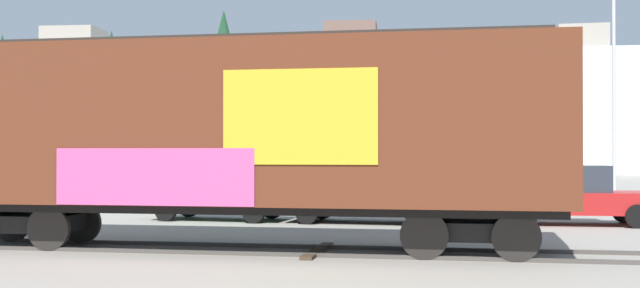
{
  "coord_description": "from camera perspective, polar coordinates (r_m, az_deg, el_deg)",
  "views": [
    {
      "loc": [
        2.81,
        -16.42,
        2.05
      ],
      "look_at": [
        0.13,
        1.93,
        2.22
      ],
      "focal_mm": 45.77,
      "sensor_mm": 36.0,
      "label": 1
    }
  ],
  "objects": [
    {
      "name": "ground_plane",
      "position": [
        16.79,
        -1.42,
        -7.55
      ],
      "size": [
        260.0,
        260.0,
        0.0
      ],
      "primitive_type": "plane",
      "color": "gray"
    },
    {
      "name": "track",
      "position": [
        17.29,
        -8.38,
        -7.21
      ],
      "size": [
        60.02,
        4.01,
        0.08
      ],
      "color": "#4C4742",
      "rests_on": "ground_plane"
    },
    {
      "name": "freight_car",
      "position": [
        16.93,
        -5.72,
        1.11
      ],
      "size": [
        13.4,
        3.45,
        4.47
      ],
      "color": "#5B2B19",
      "rests_on": "ground_plane"
    },
    {
      "name": "flagpole",
      "position": [
        30.5,
        19.57,
        5.83
      ],
      "size": [
        1.22,
        0.58,
        9.03
      ],
      "color": "silver",
      "rests_on": "ground_plane"
    },
    {
      "name": "hillside",
      "position": [
        88.77,
        6.45,
        1.85
      ],
      "size": [
        145.96,
        28.33,
        16.22
      ],
      "color": "silver",
      "rests_on": "ground_plane"
    },
    {
      "name": "parked_car_green",
      "position": [
        24.66,
        -7.03,
        -3.38
      ],
      "size": [
        4.2,
        2.25,
        1.61
      ],
      "color": "#1E5933",
      "rests_on": "ground_plane"
    },
    {
      "name": "parked_car_black",
      "position": [
        23.54,
        3.22,
        -3.48
      ],
      "size": [
        4.75,
        2.4,
        1.65
      ],
      "color": "black",
      "rests_on": "ground_plane"
    },
    {
      "name": "parked_car_red",
      "position": [
        23.93,
        17.28,
        -3.41
      ],
      "size": [
        4.28,
        1.92,
        1.67
      ],
      "color": "#B21E1E",
      "rests_on": "ground_plane"
    }
  ]
}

